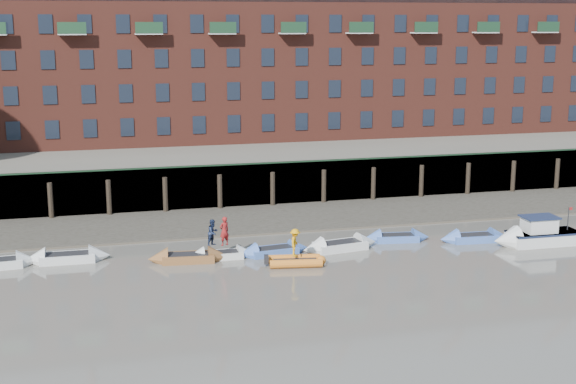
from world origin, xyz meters
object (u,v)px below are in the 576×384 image
object	(u,v)px
rowboat_2	(188,258)
rowboat_4	(274,251)
rib_tender	(298,261)
rowboat_5	(340,246)
rowboat_3	(221,255)
motor_launch	(530,236)
rowboat_6	(396,238)
person_rower_b	(213,232)
person_rib_crew	(295,242)
rowboat_1	(68,258)
person_rower_a	(224,231)
rowboat_7	(474,238)

from	to	relation	value
rowboat_2	rowboat_4	distance (m)	5.13
rib_tender	rowboat_2	bearing A→B (deg)	168.28
rowboat_2	rowboat_5	distance (m)	9.30
rowboat_3	motor_launch	size ratio (longest dim) A/B	0.71
rowboat_6	rib_tender	world-z (taller)	rowboat_6
rowboat_4	motor_launch	bearing A→B (deg)	-14.19
person_rower_b	person_rib_crew	xyz separation A→B (m)	(4.33, -2.44, -0.24)
rowboat_4	rib_tender	size ratio (longest dim) A/B	1.35
rib_tender	motor_launch	bearing A→B (deg)	10.32
motor_launch	rowboat_6	bearing A→B (deg)	-20.03
rowboat_1	rowboat_5	bearing A→B (deg)	-4.40
rowboat_2	rowboat_3	size ratio (longest dim) A/B	1.19
rowboat_1	person_rower_b	xyz separation A→B (m)	(8.31, -1.39, 1.32)
rib_tender	person_rower_b	world-z (taller)	person_rower_b
rowboat_5	person_rower_b	size ratio (longest dim) A/B	3.25
rowboat_1	rowboat_6	size ratio (longest dim) A/B	1.12
rowboat_6	motor_launch	xyz separation A→B (m)	(7.72, -2.91, 0.37)
person_rower_b	rib_tender	bearing A→B (deg)	-70.53
motor_launch	person_rower_a	bearing A→B (deg)	-5.27
rowboat_1	rib_tender	distance (m)	13.35
rowboat_3	rowboat_7	size ratio (longest dim) A/B	0.87
rib_tender	motor_launch	xyz separation A→B (m)	(15.11, 0.46, 0.34)
rowboat_3	rowboat_6	bearing A→B (deg)	5.56
rowboat_6	rowboat_5	bearing A→B (deg)	-158.51
rowboat_3	person_rib_crew	world-z (taller)	person_rib_crew
rib_tender	motor_launch	world-z (taller)	motor_launch
person_rower_b	motor_launch	bearing A→B (deg)	-46.96
rowboat_4	rowboat_3	bearing A→B (deg)	171.96
rowboat_4	rowboat_6	bearing A→B (deg)	-0.41
rowboat_1	person_rib_crew	bearing A→B (deg)	-15.75
motor_launch	rowboat_4	bearing A→B (deg)	-6.19
rowboat_4	rowboat_2	bearing A→B (deg)	174.33
rowboat_3	rowboat_6	distance (m)	11.46
rowboat_5	person_rower_b	xyz separation A→B (m)	(-7.77, 0.16, 1.31)
rowboat_6	motor_launch	bearing A→B (deg)	-13.01
rowboat_5	person_rower_a	size ratio (longest dim) A/B	2.96
person_rower_a	rowboat_1	bearing A→B (deg)	-34.51
rowboat_3	person_rower_b	xyz separation A→B (m)	(-0.42, 0.13, 1.36)
rowboat_6	rowboat_7	world-z (taller)	rowboat_7
rowboat_1	person_rower_a	world-z (taller)	person_rower_a
rib_tender	rowboat_4	bearing A→B (deg)	118.30
rowboat_4	person_rower_a	size ratio (longest dim) A/B	2.62
rowboat_3	person_rower_a	bearing A→B (deg)	2.73
rowboat_3	rowboat_5	bearing A→B (deg)	0.46
rowboat_7	motor_launch	world-z (taller)	motor_launch
rib_tender	person_rower_a	size ratio (longest dim) A/B	1.94
person_rower_a	person_rower_b	distance (m)	0.66
rowboat_7	person_rower_b	bearing A→B (deg)	-177.69
rowboat_1	rowboat_6	bearing A→B (deg)	-0.46
rowboat_6	person_rower_a	world-z (taller)	person_rower_a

